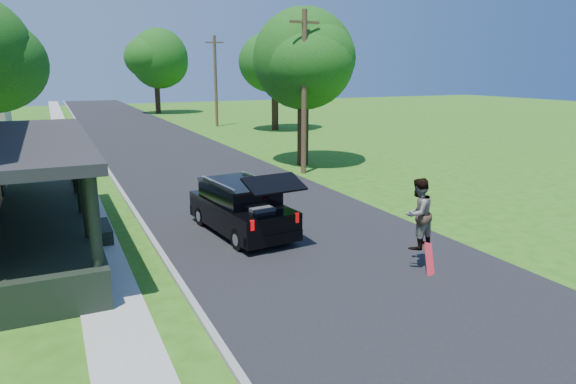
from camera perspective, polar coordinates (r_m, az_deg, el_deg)
name	(u,v)px	position (r m, az deg, el deg)	size (l,w,h in m)	color
ground	(368,283)	(12.39, 8.87, -9.92)	(140.00, 140.00, 0.00)	#2C5D12
street	(175,156)	(30.49, -12.42, 3.92)	(8.00, 120.00, 0.02)	black
curb	(101,161)	(29.89, -20.02, 3.23)	(0.15, 120.00, 0.12)	gray
sidewalk	(71,163)	(29.81, -22.98, 2.95)	(1.30, 120.00, 0.03)	gray
black_suv	(241,208)	(15.61, -5.19, -1.74)	(2.19, 4.68, 2.11)	black
skateboarder	(418,214)	(13.06, 14.24, -2.35)	(1.03, 0.90, 1.79)	black
skateboard	(429,261)	(13.17, 15.44, -7.42)	(0.43, 0.47, 0.82)	red
tree_right_near	(302,58)	(26.70, 1.61, 14.65)	(5.21, 5.05, 8.13)	black
tree_right_mid	(274,55)	(42.74, -1.56, 15.01)	(5.99, 5.98, 9.07)	black
tree_right_far	(155,59)	(61.30, -14.57, 14.11)	(6.89, 6.70, 9.41)	black
utility_pole_near	(304,91)	(24.38, 1.80, 11.14)	(1.52, 0.25, 7.54)	#503625
utility_pole_far	(216,80)	(45.85, -8.04, 12.21)	(1.54, 0.44, 7.72)	#503625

